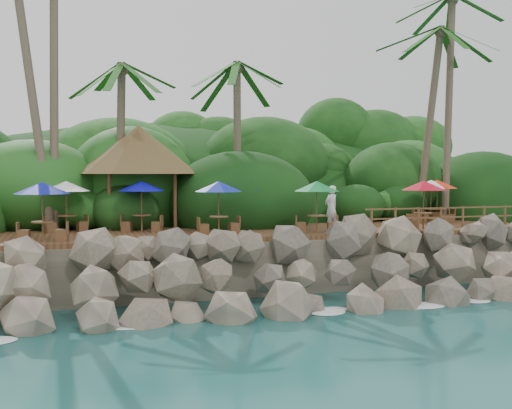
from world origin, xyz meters
name	(u,v)px	position (x,y,z in m)	size (l,w,h in m)	color
ground	(311,317)	(0.00, 0.00, 0.00)	(140.00, 140.00, 0.00)	#19514F
land_base	(205,236)	(0.00, 16.00, 1.05)	(32.00, 25.20, 2.10)	gray
jungle_hill	(182,240)	(0.00, 23.50, 0.00)	(44.80, 28.00, 15.40)	#143811
seawall	(289,272)	(0.00, 2.00, 1.15)	(29.00, 4.00, 2.30)	gray
terrace	(256,233)	(0.00, 6.00, 2.20)	(26.00, 5.00, 0.20)	brown
jungle_foliage	(209,256)	(0.00, 15.00, 0.00)	(44.00, 16.00, 12.00)	#143811
foam_line	(307,314)	(0.00, 0.30, 0.03)	(25.20, 0.80, 0.06)	white
palms	(233,2)	(-0.21, 8.87, 12.64)	(26.14, 7.23, 15.13)	brown
palapa	(139,150)	(-4.53, 9.28, 5.79)	(5.50, 5.50, 4.60)	brown
dining_clusters	(243,189)	(-0.62, 5.89, 4.05)	(23.36, 5.02, 2.11)	brown
railing	(452,216)	(8.06, 3.65, 2.91)	(8.30, 0.10, 1.00)	brown
waiter	(331,207)	(3.26, 5.49, 3.24)	(0.69, 0.45, 1.89)	silver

